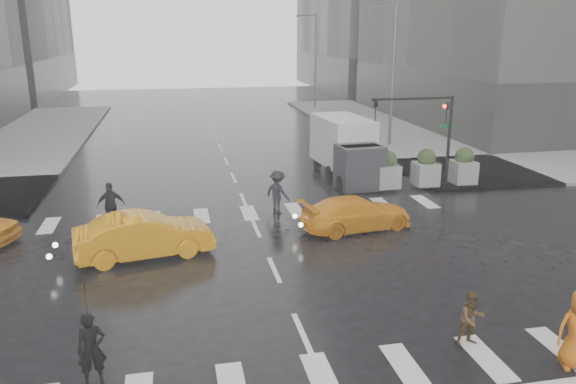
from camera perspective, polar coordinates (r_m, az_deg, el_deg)
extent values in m
plane|color=black|center=(18.32, -1.40, -7.91)|extent=(120.00, 120.00, 0.00)
cube|color=gray|center=(41.37, 21.54, 4.73)|extent=(35.00, 35.00, 0.15)
cube|color=#2A2826|center=(54.19, 24.90, 9.10)|extent=(26.05, 26.05, 4.40)
cube|color=#2A2826|center=(79.37, 12.42, 11.98)|extent=(26.05, 26.05, 4.40)
cylinder|color=black|center=(28.16, 16.01, 4.85)|extent=(0.16, 0.16, 4.50)
cylinder|color=black|center=(26.97, 12.54, 9.24)|extent=(4.00, 0.12, 0.12)
imported|color=black|center=(27.82, 15.78, 7.77)|extent=(0.16, 0.20, 1.00)
imported|color=black|center=(26.36, 8.86, 8.18)|extent=(0.16, 0.20, 1.00)
sphere|color=#FF190C|center=(27.73, 15.64, 8.38)|extent=(0.20, 0.20, 0.20)
cube|color=#0B5026|center=(28.30, 15.85, 6.46)|extent=(0.90, 0.03, 0.22)
cylinder|color=#59595B|center=(37.30, 10.57, 11.32)|extent=(0.20, 0.20, 9.00)
cylinder|color=#59595B|center=(36.87, 9.57, 18.01)|extent=(1.80, 0.12, 0.12)
cube|color=#59595B|center=(36.56, 8.17, 17.93)|extent=(0.50, 0.22, 0.15)
cylinder|color=#59595B|center=(56.30, 2.81, 13.11)|extent=(0.20, 0.20, 9.00)
cylinder|color=#59595B|center=(56.02, 1.93, 17.51)|extent=(1.80, 0.12, 0.12)
cube|color=#59595B|center=(55.82, 0.99, 17.42)|extent=(0.50, 0.22, 0.15)
cube|color=gray|center=(27.44, 10.00, 1.62)|extent=(1.10, 1.10, 1.10)
sphere|color=#203116|center=(27.25, 10.08, 3.25)|extent=(0.90, 0.90, 0.90)
cube|color=gray|center=(28.23, 13.78, 1.81)|extent=(1.10, 1.10, 1.10)
sphere|color=#203116|center=(28.05, 13.89, 3.39)|extent=(0.90, 0.90, 0.90)
cube|color=gray|center=(29.13, 17.35, 1.97)|extent=(1.10, 1.10, 1.10)
sphere|color=#203116|center=(28.95, 17.48, 3.51)|extent=(0.90, 0.90, 0.90)
imported|color=black|center=(13.27, -19.35, -14.83)|extent=(0.68, 0.51, 1.68)
imported|color=black|center=(12.73, -19.83, -10.37)|extent=(1.13, 1.15, 0.88)
imported|color=#483219|center=(14.70, 18.17, -12.11)|extent=(0.73, 0.59, 1.41)
imported|color=black|center=(22.84, -17.53, -1.30)|extent=(1.14, 0.77, 1.83)
imported|color=black|center=(23.58, -1.06, 0.01)|extent=(1.26, 1.32, 1.83)
imported|color=orange|center=(19.69, -14.40, -4.31)|extent=(4.82, 2.41, 1.52)
imported|color=orange|center=(21.89, 6.96, -2.15)|extent=(4.14, 2.42, 1.28)
cube|color=silver|center=(29.67, 5.53, 5.20)|extent=(2.19, 4.19, 2.46)
cube|color=#2B2B30|center=(27.11, 7.29, 2.52)|extent=(2.10, 1.64, 2.10)
cube|color=black|center=(26.97, 7.34, 3.84)|extent=(1.82, 0.82, 0.82)
cylinder|color=black|center=(26.84, 5.42, 0.83)|extent=(0.26, 0.82, 0.82)
cylinder|color=black|center=(27.45, 9.25, 1.04)|extent=(0.26, 0.82, 0.82)
cylinder|color=black|center=(28.70, 4.26, 1.87)|extent=(0.26, 0.82, 0.82)
cylinder|color=black|center=(29.27, 7.87, 2.04)|extent=(0.26, 0.82, 0.82)
cylinder|color=black|center=(31.09, 2.99, 3.01)|extent=(0.26, 0.82, 0.82)
cylinder|color=black|center=(31.61, 6.35, 3.15)|extent=(0.26, 0.82, 0.82)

